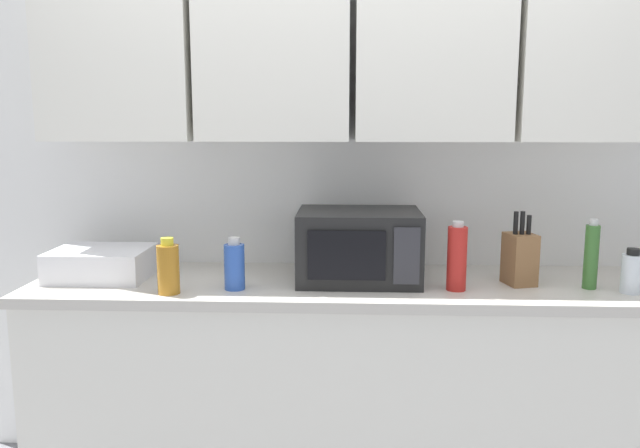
# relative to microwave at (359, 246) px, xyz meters

# --- Properties ---
(wall_back_with_cabinets) EXTENTS (3.40, 0.38, 2.60)m
(wall_back_with_cabinets) POSITION_rel_microwave_xyz_m (-0.03, 0.22, 0.54)
(wall_back_with_cabinets) COLOR white
(wall_back_with_cabinets) RESTS_ON ground_plane
(counter_run) EXTENTS (2.53, 0.63, 0.90)m
(counter_run) POSITION_rel_microwave_xyz_m (-0.03, -0.01, -0.59)
(counter_run) COLOR white
(counter_run) RESTS_ON ground_plane
(microwave) EXTENTS (0.48, 0.37, 0.28)m
(microwave) POSITION_rel_microwave_xyz_m (0.00, 0.00, 0.00)
(microwave) COLOR black
(microwave) RESTS_ON counter_run
(dish_rack) EXTENTS (0.38, 0.30, 0.12)m
(dish_rack) POSITION_rel_microwave_xyz_m (-1.04, -0.01, -0.08)
(dish_rack) COLOR silver
(dish_rack) RESTS_ON counter_run
(knife_block) EXTENTS (0.13, 0.14, 0.29)m
(knife_block) POSITION_rel_microwave_xyz_m (0.62, -0.04, -0.04)
(knife_block) COLOR brown
(knife_block) RESTS_ON counter_run
(bottle_blue_cleaner) EXTENTS (0.08, 0.08, 0.20)m
(bottle_blue_cleaner) POSITION_rel_microwave_xyz_m (-0.47, -0.16, -0.05)
(bottle_blue_cleaner) COLOR #2D56B7
(bottle_blue_cleaner) RESTS_ON counter_run
(bottle_amber_vinegar) EXTENTS (0.08, 0.08, 0.21)m
(bottle_amber_vinegar) POSITION_rel_microwave_xyz_m (-0.70, -0.23, -0.04)
(bottle_amber_vinegar) COLOR #AD701E
(bottle_amber_vinegar) RESTS_ON counter_run
(bottle_clear_tall) EXTENTS (0.07, 0.07, 0.17)m
(bottle_clear_tall) POSITION_rel_microwave_xyz_m (1.00, -0.14, -0.06)
(bottle_clear_tall) COLOR silver
(bottle_clear_tall) RESTS_ON counter_run
(bottle_green_oil) EXTENTS (0.05, 0.05, 0.27)m
(bottle_green_oil) POSITION_rel_microwave_xyz_m (0.88, -0.09, -0.01)
(bottle_green_oil) COLOR #386B2D
(bottle_green_oil) RESTS_ON counter_run
(bottle_red_sauce) EXTENTS (0.07, 0.07, 0.26)m
(bottle_red_sauce) POSITION_rel_microwave_xyz_m (0.36, -0.13, -0.02)
(bottle_red_sauce) COLOR red
(bottle_red_sauce) RESTS_ON counter_run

